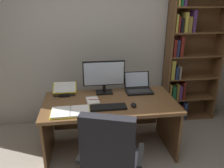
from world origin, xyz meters
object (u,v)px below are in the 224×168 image
(monitor, at_px, (104,77))
(office_chair, at_px, (110,165))
(desk, at_px, (109,112))
(computer_mouse, at_px, (134,105))
(reading_stand_with_book, at_px, (65,89))
(keyboard, at_px, (108,107))
(laptop, at_px, (138,87))
(pen, at_px, (94,99))
(open_binder, at_px, (70,112))
(bookshelf, at_px, (187,60))
(notepad, at_px, (93,100))

(monitor, bearing_deg, office_chair, -93.35)
(desk, relative_size, office_chair, 1.61)
(computer_mouse, bearing_deg, office_chair, -120.54)
(desk, distance_m, reading_stand_with_book, 0.68)
(office_chair, distance_m, keyboard, 0.69)
(monitor, xyz_separation_m, keyboard, (0.00, -0.46, -0.22))
(laptop, relative_size, pen, 2.56)
(reading_stand_with_book, xyz_separation_m, open_binder, (0.09, -0.57, -0.05))
(reading_stand_with_book, distance_m, pen, 0.47)
(bookshelf, bearing_deg, open_binder, -152.06)
(open_binder, bearing_deg, keyboard, 5.56)
(bookshelf, xyz_separation_m, office_chair, (-1.43, -1.52, -0.59))
(bookshelf, bearing_deg, desk, -153.97)
(office_chair, bearing_deg, computer_mouse, 78.08)
(reading_stand_with_book, relative_size, open_binder, 0.70)
(desk, bearing_deg, open_binder, -147.09)
(bookshelf, relative_size, keyboard, 5.18)
(bookshelf, distance_m, reading_stand_with_book, 1.94)
(desk, height_order, pen, pen)
(keyboard, distance_m, computer_mouse, 0.30)
(computer_mouse, height_order, notepad, computer_mouse)
(computer_mouse, relative_size, reading_stand_with_book, 0.34)
(keyboard, bearing_deg, notepad, 126.08)
(bookshelf, relative_size, reading_stand_with_book, 7.10)
(bookshelf, height_order, open_binder, bookshelf)
(notepad, bearing_deg, laptop, 20.10)
(monitor, height_order, open_binder, monitor)
(laptop, distance_m, open_binder, 1.05)
(bookshelf, distance_m, pen, 1.68)
(notepad, bearing_deg, bookshelf, 23.59)
(computer_mouse, distance_m, notepad, 0.53)
(monitor, xyz_separation_m, open_binder, (-0.43, -0.51, -0.22))
(monitor, distance_m, notepad, 0.36)
(open_binder, bearing_deg, notepad, 46.05)
(bookshelf, relative_size, office_chair, 2.13)
(monitor, distance_m, open_binder, 0.71)
(laptop, xyz_separation_m, open_binder, (-0.91, -0.52, -0.04))
(bookshelf, relative_size, computer_mouse, 20.93)
(bookshelf, height_order, office_chair, bookshelf)
(monitor, distance_m, reading_stand_with_book, 0.55)
(reading_stand_with_book, height_order, open_binder, reading_stand_with_book)
(laptop, xyz_separation_m, pen, (-0.62, -0.24, -0.04))
(bookshelf, distance_m, office_chair, 2.17)
(laptop, bearing_deg, open_binder, -150.24)
(bookshelf, height_order, keyboard, bookshelf)
(monitor, bearing_deg, open_binder, -130.26)
(desk, distance_m, monitor, 0.47)
(keyboard, distance_m, pen, 0.28)
(monitor, height_order, computer_mouse, monitor)
(computer_mouse, xyz_separation_m, open_binder, (-0.73, -0.05, -0.01))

